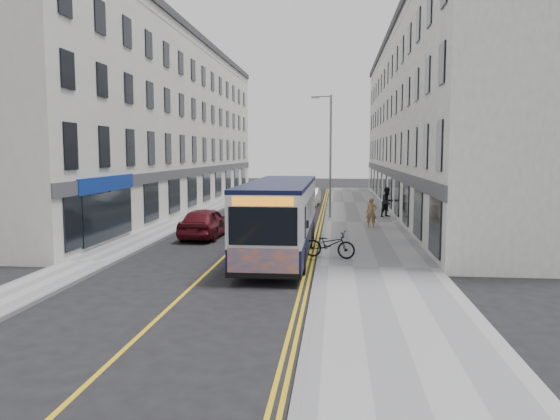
% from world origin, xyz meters
% --- Properties ---
extents(ground, '(140.00, 140.00, 0.00)m').
position_xyz_m(ground, '(0.00, 0.00, 0.00)').
color(ground, black).
rests_on(ground, ground).
extents(pavement_east, '(4.50, 64.00, 0.12)m').
position_xyz_m(pavement_east, '(6.25, 12.00, 0.06)').
color(pavement_east, gray).
rests_on(pavement_east, ground).
extents(pavement_west, '(2.00, 64.00, 0.12)m').
position_xyz_m(pavement_west, '(-5.00, 12.00, 0.06)').
color(pavement_west, gray).
rests_on(pavement_west, ground).
extents(kerb_east, '(0.18, 64.00, 0.13)m').
position_xyz_m(kerb_east, '(4.00, 12.00, 0.07)').
color(kerb_east, slate).
rests_on(kerb_east, ground).
extents(kerb_west, '(0.18, 64.00, 0.13)m').
position_xyz_m(kerb_west, '(-4.00, 12.00, 0.07)').
color(kerb_west, slate).
rests_on(kerb_west, ground).
extents(road_centre_line, '(0.12, 64.00, 0.01)m').
position_xyz_m(road_centre_line, '(0.00, 12.00, 0.00)').
color(road_centre_line, gold).
rests_on(road_centre_line, ground).
extents(road_dbl_yellow_inner, '(0.10, 64.00, 0.01)m').
position_xyz_m(road_dbl_yellow_inner, '(3.55, 12.00, 0.00)').
color(road_dbl_yellow_inner, gold).
rests_on(road_dbl_yellow_inner, ground).
extents(road_dbl_yellow_outer, '(0.10, 64.00, 0.01)m').
position_xyz_m(road_dbl_yellow_outer, '(3.75, 12.00, 0.00)').
color(road_dbl_yellow_outer, gold).
rests_on(road_dbl_yellow_outer, ground).
extents(terrace_east, '(6.00, 46.00, 13.00)m').
position_xyz_m(terrace_east, '(11.50, 21.00, 6.50)').
color(terrace_east, white).
rests_on(terrace_east, ground).
extents(terrace_west, '(6.00, 46.00, 13.00)m').
position_xyz_m(terrace_west, '(-9.00, 21.00, 6.50)').
color(terrace_west, silver).
rests_on(terrace_west, ground).
extents(streetlamp, '(1.32, 0.18, 8.00)m').
position_xyz_m(streetlamp, '(4.17, 14.00, 4.38)').
color(streetlamp, gray).
rests_on(streetlamp, ground).
extents(city_bus, '(2.54, 10.87, 3.16)m').
position_xyz_m(city_bus, '(2.33, 1.06, 1.73)').
color(city_bus, black).
rests_on(city_bus, ground).
extents(bicycle, '(2.22, 1.24, 1.11)m').
position_xyz_m(bicycle, '(4.40, 0.36, 0.67)').
color(bicycle, black).
rests_on(bicycle, pavement_east).
extents(pedestrian_near, '(0.64, 0.44, 1.67)m').
position_xyz_m(pedestrian_near, '(6.64, 9.58, 0.95)').
color(pedestrian_near, olive).
rests_on(pedestrian_near, pavement_east).
extents(pedestrian_far, '(1.21, 1.18, 1.96)m').
position_xyz_m(pedestrian_far, '(8.00, 14.86, 1.10)').
color(pedestrian_far, black).
rests_on(pedestrian_far, pavement_east).
extents(car_white, '(1.83, 4.50, 1.45)m').
position_xyz_m(car_white, '(2.43, 23.05, 0.73)').
color(car_white, silver).
rests_on(car_white, ground).
extents(car_maroon, '(2.09, 4.69, 1.57)m').
position_xyz_m(car_maroon, '(-2.00, 5.70, 0.78)').
color(car_maroon, '#4E0D15').
rests_on(car_maroon, ground).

